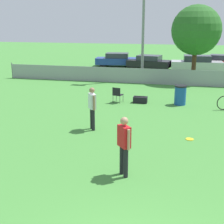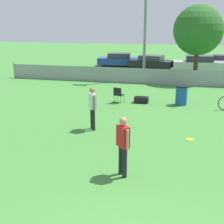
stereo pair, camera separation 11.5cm
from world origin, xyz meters
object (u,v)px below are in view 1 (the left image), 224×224
light_pole (144,3)px  parked_car_red (223,62)px  frisbee_disc (190,139)px  parked_car_blue (117,60)px  tree_near_pole (196,30)px  gear_bag_sideline (140,100)px  folding_chair_sideline (117,94)px  player_receiver_white (92,105)px  parked_car_silver (197,64)px  trash_bin (180,95)px  parked_car_dark (149,62)px  player_thrower_red (124,142)px

light_pole → parked_car_red: light_pole is taller
frisbee_disc → parked_car_blue: bearing=110.2°
tree_near_pole → parked_car_red: size_ratio=1.16×
frisbee_disc → parked_car_red: bearing=81.2°
gear_bag_sideline → folding_chair_sideline: bearing=-167.9°
player_receiver_white → frisbee_disc: bearing=52.5°
frisbee_disc → gear_bag_sideline: gear_bag_sideline is taller
tree_near_pole → player_receiver_white: 13.10m
gear_bag_sideline → parked_car_silver: parked_car_silver is taller
trash_bin → player_receiver_white: bearing=-124.4°
trash_bin → parked_car_dark: bearing=103.9°
frisbee_disc → folding_chair_sideline: bearing=128.5°
light_pole → frisbee_disc: (3.55, -12.15, -5.59)m
player_receiver_white → gear_bag_sideline: bearing=131.7°
folding_chair_sideline → gear_bag_sideline: 1.30m
frisbee_disc → player_receiver_white: bearing=176.2°
light_pole → gear_bag_sideline: 8.93m
gear_bag_sideline → parked_car_blue: size_ratio=0.17×
light_pole → trash_bin: size_ratio=9.22×
player_thrower_red → gear_bag_sideline: bearing=144.0°
tree_near_pole → parked_car_dark: tree_near_pole is taller
player_receiver_white → gear_bag_sideline: (1.26, 4.86, -0.86)m
player_thrower_red → parked_car_blue: player_thrower_red is taller
frisbee_disc → folding_chair_sideline: folding_chair_sideline is taller
light_pole → parked_car_blue: 9.21m
player_receiver_white → folding_chair_sideline: 4.63m
trash_bin → frisbee_disc: bearing=-84.4°
light_pole → player_thrower_red: light_pole is taller
parked_car_dark → parked_car_silver: 4.35m
trash_bin → parked_car_dark: (-3.21, 12.92, 0.12)m
tree_near_pole → player_thrower_red: size_ratio=3.11×
parked_car_silver → player_thrower_red: bearing=-99.8°
player_receiver_white → folding_chair_sideline: bearing=145.9°
parked_car_blue → parked_car_silver: size_ratio=0.95×
parked_car_blue → frisbee_disc: bearing=-76.7°
gear_bag_sideline → trash_bin: bearing=2.6°
parked_car_red → tree_near_pole: bearing=-102.3°
gear_bag_sideline → parked_car_silver: bearing=75.5°
player_thrower_red → parked_car_dark: size_ratio=0.41×
parked_car_dark → trash_bin: bearing=-65.2°
folding_chair_sideline → frisbee_disc: bearing=141.9°
light_pole → folding_chair_sideline: bearing=-92.5°
frisbee_disc → parked_car_red: parked_car_red is taller
light_pole → player_thrower_red: bearing=-83.8°
parked_car_silver → gear_bag_sideline: bearing=-107.5°
player_thrower_red → trash_bin: bearing=129.9°
folding_chair_sideline → parked_car_red: size_ratio=0.18×
folding_chair_sideline → trash_bin: (3.36, 0.36, 0.03)m
gear_bag_sideline → parked_car_silver: (3.26, 12.62, 0.51)m
player_thrower_red → parked_car_dark: player_thrower_red is taller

